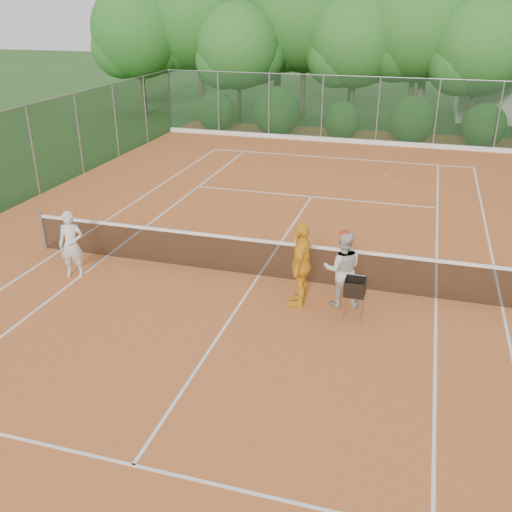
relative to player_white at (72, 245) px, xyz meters
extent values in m
plane|color=#254A1A|center=(4.24, 1.23, -0.83)|extent=(120.00, 120.00, 0.00)
cube|color=#C6662D|center=(4.24, 1.23, -0.82)|extent=(18.00, 36.00, 0.02)
cylinder|color=gray|center=(-1.70, 1.23, -0.26)|extent=(0.10, 0.10, 1.10)
cube|color=black|center=(4.24, 1.23, -0.35)|extent=(11.87, 0.03, 0.86)
cube|color=white|center=(4.24, 1.23, 0.11)|extent=(11.87, 0.04, 0.07)
imported|color=silver|center=(0.00, 0.00, 0.00)|extent=(0.67, 0.53, 1.63)
imported|color=beige|center=(6.33, 0.38, 0.04)|extent=(0.94, 0.80, 1.70)
ellipsoid|color=#B32117|center=(6.33, 0.38, 0.85)|extent=(0.22, 0.22, 0.14)
imported|color=yellow|center=(5.48, 0.18, 0.13)|extent=(0.48, 1.11, 1.89)
cylinder|color=gray|center=(6.50, -0.35, -0.52)|extent=(0.02, 0.02, 0.58)
cylinder|color=gray|center=(6.86, 0.01, -0.52)|extent=(0.02, 0.02, 0.58)
cube|color=black|center=(6.68, -0.17, -0.06)|extent=(0.40, 0.40, 0.34)
sphere|color=#AFC92E|center=(1.28, 11.14, -0.78)|extent=(0.07, 0.07, 0.07)
sphere|color=#CADD33|center=(6.40, 10.91, -0.78)|extent=(0.07, 0.07, 0.07)
sphere|color=yellow|center=(6.94, 9.91, -0.78)|extent=(0.07, 0.07, 0.07)
cube|color=white|center=(4.24, 13.11, -0.81)|extent=(11.03, 0.06, 0.01)
cube|color=white|center=(-1.25, 1.23, -0.81)|extent=(0.06, 23.77, 0.01)
cube|color=white|center=(9.72, 1.23, -0.81)|extent=(0.06, 23.77, 0.01)
cube|color=white|center=(0.13, 1.23, -0.81)|extent=(0.06, 23.77, 0.01)
cube|color=white|center=(8.35, 1.23, -0.81)|extent=(0.06, 23.77, 0.01)
cube|color=white|center=(4.24, 7.63, -0.81)|extent=(8.23, 0.06, 0.01)
cube|color=white|center=(4.24, -5.17, -0.81)|extent=(8.23, 0.06, 0.01)
cube|color=white|center=(4.24, 1.23, -0.81)|extent=(0.06, 12.80, 0.01)
cube|color=#19381E|center=(4.24, 16.23, 0.69)|extent=(18.00, 0.02, 3.00)
cylinder|color=gray|center=(-4.76, 16.23, 0.69)|extent=(0.07, 0.07, 3.00)
cylinder|color=gray|center=(-4.76, 16.23, 0.69)|extent=(0.07, 0.07, 3.00)
cylinder|color=brown|center=(-8.26, 20.23, 1.04)|extent=(0.26, 0.26, 3.75)
sphere|color=#286220|center=(-8.26, 20.23, 3.82)|extent=(5.25, 5.25, 5.25)
cylinder|color=brown|center=(-5.26, 21.73, 1.37)|extent=(0.30, 0.30, 4.40)
sphere|color=#286220|center=(-5.26, 21.73, 4.62)|extent=(6.16, 6.16, 6.16)
cylinder|color=brown|center=(-2.26, 19.73, 0.77)|extent=(0.22, 0.22, 3.20)
sphere|color=#286220|center=(-2.26, 19.73, 3.14)|extent=(4.48, 4.48, 4.48)
cylinder|color=brown|center=(0.74, 22.23, 1.42)|extent=(0.31, 0.31, 4.50)
sphere|color=#286220|center=(0.74, 22.23, 4.75)|extent=(6.30, 6.30, 6.30)
cylinder|color=brown|center=(3.74, 20.73, 0.92)|extent=(0.24, 0.24, 3.50)
sphere|color=#286220|center=(3.74, 20.73, 3.51)|extent=(4.90, 4.90, 4.90)
cylinder|color=brown|center=(6.74, 21.23, 1.22)|extent=(0.28, 0.28, 4.10)
sphere|color=#286220|center=(6.74, 21.23, 4.25)|extent=(5.74, 5.74, 5.74)
cylinder|color=brown|center=(9.74, 20.03, 0.87)|extent=(0.23, 0.23, 3.40)
sphere|color=#286220|center=(9.74, 20.03, 3.38)|extent=(4.76, 4.76, 4.76)
cone|color=brown|center=(-0.76, 22.23, 4.67)|extent=(0.44, 0.44, 11.00)
cone|color=brown|center=(7.24, 21.73, 4.17)|extent=(0.44, 0.44, 10.00)
camera|label=1|loc=(7.67, -10.61, 5.21)|focal=40.00mm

